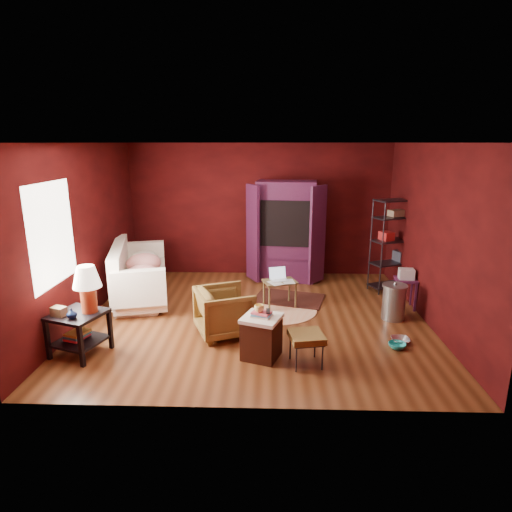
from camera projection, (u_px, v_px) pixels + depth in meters
The scene contains 18 objects.
room at pixel (253, 235), 6.70m from camera, with size 5.54×5.04×2.84m.
sofa at pixel (141, 280), 7.86m from camera, with size 1.86×0.54×0.73m, color white.
armchair at pixel (224, 309), 6.37m from camera, with size 0.77×0.72×0.79m, color black.
pet_bowl_steel at pixel (401, 334), 6.16m from camera, with size 0.26×0.06×0.26m, color silver.
pet_bowl_turquoise at pixel (398, 340), 5.99m from camera, with size 0.24×0.08×0.24m, color #27B9B6.
vase at pixel (72, 314), 5.53m from camera, with size 0.13×0.14×0.13m, color #0C193D.
mug at pixel (259, 307), 5.59m from camera, with size 0.13×0.10×0.13m, color #FFDE7C.
side_table at pixel (83, 302), 5.71m from camera, with size 0.79×0.79×1.23m.
sofa_cushions at pixel (137, 275), 7.83m from camera, with size 1.41×2.39×0.94m.
hamper at pixel (262, 336), 5.70m from camera, with size 0.61×0.61×0.67m.
footstool at pixel (306, 338), 5.49m from camera, with size 0.49×0.49×0.43m.
rug_round at pixel (278, 309), 7.40m from camera, with size 1.37×1.37×0.01m.
rug_oriental at pixel (289, 298), 7.89m from camera, with size 1.41×1.12×0.01m.
laptop_desk at pixel (280, 284), 7.44m from camera, with size 0.65×0.56×0.69m.
tv_armoire at pixel (286, 229), 8.79m from camera, with size 1.61×0.96×2.06m.
wire_shelving at pixel (395, 241), 8.20m from camera, with size 0.95×0.69×1.78m.
small_stand at pixel (406, 279), 7.36m from camera, with size 0.38×0.38×0.71m.
trash_can at pixel (394, 302), 6.95m from camera, with size 0.52×0.52×0.63m.
Camera 1 is at (0.22, -6.57, 2.80)m, focal length 30.00 mm.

